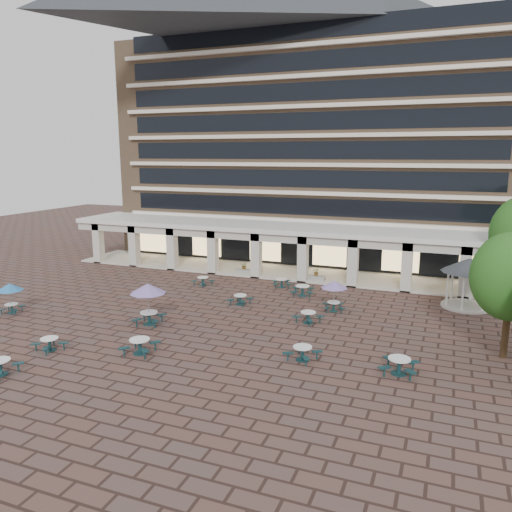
% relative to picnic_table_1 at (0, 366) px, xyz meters
% --- Properties ---
extents(ground, '(120.00, 120.00, 0.00)m').
position_rel_picnic_table_1_xyz_m(ground, '(6.64, 10.64, -0.46)').
color(ground, brown).
rests_on(ground, ground).
extents(apartment_building, '(40.00, 15.50, 25.20)m').
position_rel_picnic_table_1_xyz_m(apartment_building, '(6.64, 36.11, 12.14)').
color(apartment_building, '#8D6E50').
rests_on(apartment_building, ground).
extents(retail_arcade, '(42.00, 6.60, 4.40)m').
position_rel_picnic_table_1_xyz_m(retail_arcade, '(6.64, 25.44, 2.54)').
color(retail_arcade, white).
rests_on(retail_arcade, ground).
extents(picnic_table_1, '(1.73, 1.73, 0.77)m').
position_rel_picnic_table_1_xyz_m(picnic_table_1, '(0.00, 0.00, 0.00)').
color(picnic_table_1, '#133B3B').
rests_on(picnic_table_1, ground).
extents(picnic_table_2, '(2.01, 2.01, 0.83)m').
position_rel_picnic_table_1_xyz_m(picnic_table_2, '(4.87, 4.76, 0.04)').
color(picnic_table_2, '#133B3B').
rests_on(picnic_table_2, ground).
extents(picnic_table_3, '(1.91, 1.91, 0.83)m').
position_rel_picnic_table_1_xyz_m(picnic_table_3, '(18.26, 7.24, 0.03)').
color(picnic_table_3, '#133B3B').
rests_on(picnic_table_3, ground).
extents(picnic_table_4, '(1.79, 1.79, 2.06)m').
position_rel_picnic_table_1_xyz_m(picnic_table_4, '(-7.36, 7.54, 1.29)').
color(picnic_table_4, '#133B3B').
rests_on(picnic_table_4, ground).
extents(picnic_table_5, '(1.90, 1.90, 0.72)m').
position_rel_picnic_table_1_xyz_m(picnic_table_5, '(-0.02, 3.31, -0.03)').
color(picnic_table_5, '#133B3B').
rests_on(picnic_table_5, ground).
extents(picnic_table_6, '(2.30, 2.30, 2.66)m').
position_rel_picnic_table_1_xyz_m(picnic_table_6, '(2.68, 9.00, 1.80)').
color(picnic_table_6, '#133B3B').
rests_on(picnic_table_6, ground).
extents(picnic_table_7, '(1.99, 1.99, 0.76)m').
position_rel_picnic_table_1_xyz_m(picnic_table_7, '(13.35, 7.13, -0.01)').
color(picnic_table_7, '#133B3B').
rests_on(picnic_table_7, ground).
extents(picnic_table_8, '(1.84, 1.84, 0.70)m').
position_rel_picnic_table_1_xyz_m(picnic_table_8, '(1.41, 18.88, -0.05)').
color(picnic_table_8, '#133B3B').
rests_on(picnic_table_8, ground).
extents(picnic_table_9, '(1.72, 1.72, 0.71)m').
position_rel_picnic_table_1_xyz_m(picnic_table_9, '(6.39, 15.07, -0.04)').
color(picnic_table_9, '#133B3B').
rests_on(picnic_table_9, ground).
extents(picnic_table_10, '(2.02, 2.02, 0.74)m').
position_rel_picnic_table_1_xyz_m(picnic_table_10, '(12.04, 12.97, -0.02)').
color(picnic_table_10, '#133B3B').
rests_on(picnic_table_10, ground).
extents(picnic_table_11, '(1.86, 1.86, 2.15)m').
position_rel_picnic_table_1_xyz_m(picnic_table_11, '(13.03, 15.96, 1.36)').
color(picnic_table_11, '#133B3B').
rests_on(picnic_table_11, ground).
extents(picnic_table_12, '(1.95, 1.95, 0.71)m').
position_rel_picnic_table_1_xyz_m(picnic_table_12, '(7.68, 20.64, -0.04)').
color(picnic_table_12, '#133B3B').
rests_on(picnic_table_12, ground).
extents(picnic_table_13, '(2.03, 2.03, 0.80)m').
position_rel_picnic_table_1_xyz_m(picnic_table_13, '(9.95, 18.85, 0.02)').
color(picnic_table_13, '#133B3B').
rests_on(picnic_table_13, ground).
extents(gazebo, '(3.77, 3.77, 3.51)m').
position_rel_picnic_table_1_xyz_m(gazebo, '(21.56, 20.29, 2.18)').
color(gazebo, beige).
rests_on(gazebo, ground).
extents(tree_east_a, '(4.07, 4.07, 6.79)m').
position_rel_picnic_table_1_xyz_m(tree_east_a, '(23.25, 11.40, 3.97)').
color(tree_east_a, '#432E1A').
rests_on(tree_east_a, ground).
extents(planter_left, '(1.50, 0.62, 1.16)m').
position_rel_picnic_table_1_xyz_m(planter_left, '(3.17, 23.54, -0.04)').
color(planter_left, '#9A9A94').
rests_on(planter_left, ground).
extents(planter_right, '(1.50, 0.65, 1.15)m').
position_rel_picnic_table_1_xyz_m(planter_right, '(9.83, 23.54, -0.04)').
color(planter_right, '#9A9A94').
rests_on(planter_right, ground).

